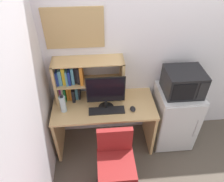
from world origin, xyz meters
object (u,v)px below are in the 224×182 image
object	(u,v)px
computer_mouse	(133,109)
hutch_bookshelf	(78,79)
wall_corkboard	(74,29)
keyboard	(107,111)
desk_chair	(116,165)
mini_fridge	(174,117)
microwave	(183,82)
water_bottle	(63,104)
monitor	(106,92)

from	to	relation	value
computer_mouse	hutch_bookshelf	bearing A→B (deg)	155.15
hutch_bookshelf	wall_corkboard	world-z (taller)	wall_corkboard
keyboard	desk_chair	size ratio (longest dim) A/B	0.53
hutch_bookshelf	mini_fridge	xyz separation A→B (m)	(1.29, -0.17, -0.62)
mini_fridge	microwave	world-z (taller)	microwave
hutch_bookshelf	desk_chair	distance (m)	1.14
water_bottle	microwave	xyz separation A→B (m)	(1.48, 0.08, 0.18)
water_bottle	computer_mouse	bearing A→B (deg)	-4.06
hutch_bookshelf	keyboard	bearing A→B (deg)	-41.90
monitor	desk_chair	distance (m)	0.87
wall_corkboard	mini_fridge	bearing A→B (deg)	-12.26
water_bottle	wall_corkboard	bearing A→B (deg)	59.65
computer_mouse	desk_chair	xyz separation A→B (m)	(-0.26, -0.49, -0.42)
desk_chair	wall_corkboard	size ratio (longest dim) A/B	1.25
computer_mouse	desk_chair	world-z (taller)	desk_chair
hutch_bookshelf	keyboard	size ratio (longest dim) A/B	1.93
hutch_bookshelf	mini_fridge	bearing A→B (deg)	-7.58
desk_chair	wall_corkboard	distance (m)	1.64
hutch_bookshelf	keyboard	world-z (taller)	hutch_bookshelf
desk_chair	keyboard	bearing A→B (deg)	97.67
microwave	mini_fridge	bearing A→B (deg)	-90.07
computer_mouse	mini_fridge	xyz separation A→B (m)	(0.63, 0.13, -0.34)
keyboard	mini_fridge	distance (m)	1.02
mini_fridge	desk_chair	size ratio (longest dim) A/B	1.10
keyboard	mini_fridge	bearing A→B (deg)	7.52
monitor	computer_mouse	world-z (taller)	monitor
hutch_bookshelf	water_bottle	size ratio (longest dim) A/B	3.49
hutch_bookshelf	keyboard	xyz separation A→B (m)	(0.33, -0.30, -0.29)
monitor	wall_corkboard	size ratio (longest dim) A/B	0.71
desk_chair	hutch_bookshelf	bearing A→B (deg)	116.69
keyboard	mini_fridge	xyz separation A→B (m)	(0.96, 0.13, -0.33)
keyboard	monitor	bearing A→B (deg)	93.45
hutch_bookshelf	wall_corkboard	bearing A→B (deg)	84.60
microwave	computer_mouse	bearing A→B (deg)	-167.91
hutch_bookshelf	mini_fridge	distance (m)	1.44
water_bottle	wall_corkboard	size ratio (longest dim) A/B	0.37
keyboard	mini_fridge	world-z (taller)	mini_fridge
water_bottle	monitor	bearing A→B (deg)	0.23
water_bottle	mini_fridge	distance (m)	1.55
mini_fridge	desk_chair	bearing A→B (deg)	-145.07
keyboard	water_bottle	xyz separation A→B (m)	(-0.53, 0.05, 0.11)
keyboard	microwave	distance (m)	1.01
computer_mouse	water_bottle	distance (m)	0.86
computer_mouse	mini_fridge	bearing A→B (deg)	11.83
monitor	wall_corkboard	xyz separation A→B (m)	(-0.32, 0.35, 0.65)
mini_fridge	computer_mouse	bearing A→B (deg)	-168.17
monitor	microwave	world-z (taller)	monitor
hutch_bookshelf	microwave	xyz separation A→B (m)	(1.29, -0.17, -0.00)
computer_mouse	wall_corkboard	distance (m)	1.18
monitor	microwave	distance (m)	0.96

